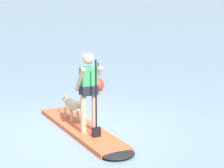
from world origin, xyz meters
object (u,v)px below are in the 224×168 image
person_paddler (89,87)px  dog (72,105)px  marker_buoy (98,84)px  paddleboard (86,131)px

person_paddler → dog: bearing=160.9°
dog → marker_buoy: 3.47m
paddleboard → person_paddler: bearing=-19.1°
paddleboard → dog: (-0.69, 0.24, 0.42)m
paddleboard → dog: size_ratio=3.38×
dog → marker_buoy: (-1.98, 2.84, -0.27)m
person_paddler → marker_buoy: size_ratio=1.90×
paddleboard → marker_buoy: (-2.68, 3.08, 0.15)m
person_paddler → marker_buoy: 4.35m
person_paddler → paddleboard: bearing=160.9°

